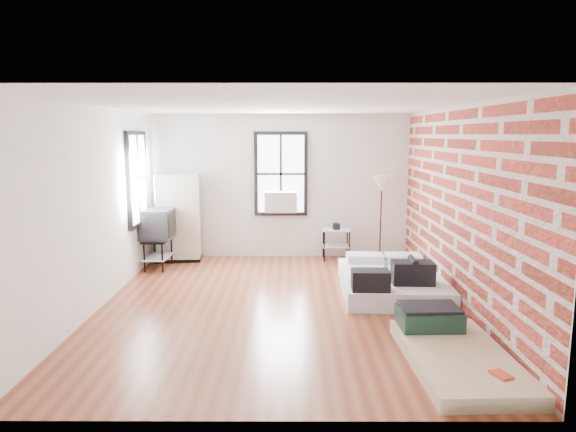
{
  "coord_description": "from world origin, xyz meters",
  "views": [
    {
      "loc": [
        0.17,
        -7.03,
        2.41
      ],
      "look_at": [
        0.15,
        0.3,
        1.24
      ],
      "focal_mm": 32.0,
      "sensor_mm": 36.0,
      "label": 1
    }
  ],
  "objects_px": {
    "wardrobe": "(178,218)",
    "side_table": "(336,235)",
    "mattress_bare": "(451,348)",
    "mattress_main": "(391,280)",
    "floor_lamp": "(382,188)",
    "tv_stand": "(158,226)"
  },
  "relations": [
    {
      "from": "wardrobe",
      "to": "side_table",
      "type": "bearing_deg",
      "value": -3.47
    },
    {
      "from": "mattress_bare",
      "to": "side_table",
      "type": "height_order",
      "value": "side_table"
    },
    {
      "from": "mattress_main",
      "to": "side_table",
      "type": "distance_m",
      "value": 2.2
    },
    {
      "from": "mattress_main",
      "to": "mattress_bare",
      "type": "distance_m",
      "value": 2.41
    },
    {
      "from": "floor_lamp",
      "to": "mattress_main",
      "type": "bearing_deg",
      "value": -94.89
    },
    {
      "from": "floor_lamp",
      "to": "tv_stand",
      "type": "relative_size",
      "value": 1.52
    },
    {
      "from": "floor_lamp",
      "to": "wardrobe",
      "type": "bearing_deg",
      "value": 180.0
    },
    {
      "from": "mattress_main",
      "to": "tv_stand",
      "type": "relative_size",
      "value": 1.95
    },
    {
      "from": "mattress_main",
      "to": "side_table",
      "type": "bearing_deg",
      "value": 109.5
    },
    {
      "from": "side_table",
      "to": "mattress_main",
      "type": "bearing_deg",
      "value": -72.12
    },
    {
      "from": "mattress_bare",
      "to": "side_table",
      "type": "distance_m",
      "value": 4.57
    },
    {
      "from": "side_table",
      "to": "tv_stand",
      "type": "relative_size",
      "value": 0.66
    },
    {
      "from": "mattress_main",
      "to": "floor_lamp",
      "type": "bearing_deg",
      "value": 86.73
    },
    {
      "from": "wardrobe",
      "to": "tv_stand",
      "type": "relative_size",
      "value": 1.54
    },
    {
      "from": "mattress_bare",
      "to": "floor_lamp",
      "type": "bearing_deg",
      "value": 88.08
    },
    {
      "from": "mattress_main",
      "to": "tv_stand",
      "type": "height_order",
      "value": "tv_stand"
    },
    {
      "from": "wardrobe",
      "to": "floor_lamp",
      "type": "xyz_separation_m",
      "value": [
        3.88,
        -0.0,
        0.58
      ]
    },
    {
      "from": "wardrobe",
      "to": "floor_lamp",
      "type": "bearing_deg",
      "value": -4.8
    },
    {
      "from": "wardrobe",
      "to": "side_table",
      "type": "distance_m",
      "value": 3.05
    },
    {
      "from": "side_table",
      "to": "tv_stand",
      "type": "distance_m",
      "value": 3.36
    },
    {
      "from": "floor_lamp",
      "to": "tv_stand",
      "type": "height_order",
      "value": "floor_lamp"
    },
    {
      "from": "mattress_main",
      "to": "side_table",
      "type": "xyz_separation_m",
      "value": [
        -0.67,
        2.08,
        0.3
      ]
    }
  ]
}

